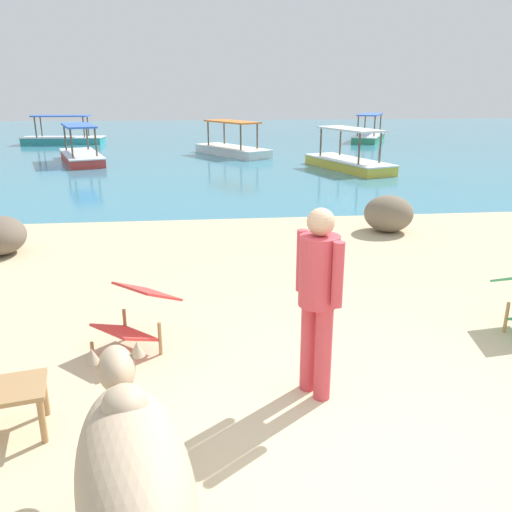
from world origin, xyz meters
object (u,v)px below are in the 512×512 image
Objects in this scene: boat_teal at (63,138)px; boat_red at (81,154)px; boat_yellow at (348,161)px; boat_green at (369,135)px; cow at (133,473)px; deck_chair_near at (137,314)px; person_standing at (318,290)px; boat_white at (232,148)px.

boat_red is at bearing 111.27° from boat_teal.
boat_green is at bearing -40.40° from boat_yellow.
cow is 2.66m from deck_chair_near.
deck_chair_near is at bearing 175.30° from boat_red.
boat_teal is at bearing -64.80° from boat_green.
boat_red is at bearing -101.38° from person_standing.
boat_green is at bearing -177.78° from boat_teal.
deck_chair_near is 12.84m from boat_yellow.
deck_chair_near is 0.25× the size of boat_white.
boat_white is at bearing -144.03° from deck_chair_near.
boat_white is at bearing -120.95° from person_standing.
boat_green is (7.33, 21.54, -0.70)m from person_standing.
deck_chair_near is 0.57× the size of person_standing.
boat_teal is (-5.94, 23.40, -0.44)m from cow.
cow is 2.05× the size of deck_chair_near.
person_standing reaches higher than deck_chair_near.
boat_red is (-3.48, 14.23, -0.13)m from deck_chair_near.
person_standing is 16.03m from boat_red.
deck_chair_near is 0.24× the size of boat_green.
cow is 0.50× the size of boat_green.
boat_white is at bearing -93.03° from boat_red.
person_standing is 13.20m from boat_yellow.
cow is 1.17× the size of person_standing.
boat_yellow reaches higher than deck_chair_near.
deck_chair_near is at bearing 108.18° from boat_teal.
person_standing reaches higher than cow.
person_standing is 0.44× the size of boat_white.
deck_chair_near is 0.25× the size of boat_teal.
boat_red is 1.03× the size of boat_teal.
boat_red reaches higher than cow.
cow is at bearing -37.20° from boat_white.
boat_white is (1.91, 15.72, -0.13)m from deck_chair_near.
boat_teal is (-2.16, 6.55, 0.00)m from boat_red.
deck_chair_near is at bearing -61.09° from person_standing.
person_standing is 0.42× the size of boat_yellow.
boat_yellow is 1.03× the size of boat_teal.
deck_chair_near is 21.53m from boat_teal.
cow is at bearing 141.52° from boat_yellow.
person_standing is at bearing 144.35° from boat_yellow.
boat_yellow and boat_teal have the same top height.
cow reaches higher than deck_chair_near.
boat_teal is at bearing -0.15° from boat_red.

